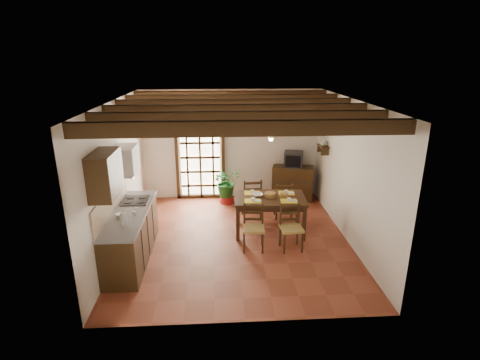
{
  "coord_description": "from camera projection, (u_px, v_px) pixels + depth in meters",
  "views": [
    {
      "loc": [
        -0.34,
        -6.87,
        3.58
      ],
      "look_at": [
        0.1,
        0.4,
        1.15
      ],
      "focal_mm": 28.0,
      "sensor_mm": 36.0,
      "label": 1
    }
  ],
  "objects": [
    {
      "name": "counter_items",
      "position": [
        130.0,
        208.0,
        6.76
      ],
      "size": [
        0.5,
        1.43,
        0.25
      ],
      "color": "black",
      "rests_on": "kitchen_counter"
    },
    {
      "name": "pendant_lamp",
      "position": [
        271.0,
        135.0,
        7.44
      ],
      "size": [
        0.36,
        0.36,
        0.84
      ],
      "color": "black",
      "rests_on": "room_shell"
    },
    {
      "name": "kitchen_counter",
      "position": [
        131.0,
        235.0,
        6.83
      ],
      "size": [
        0.64,
        2.25,
        1.38
      ],
      "color": "#32200F",
      "rests_on": "ground_plane"
    },
    {
      "name": "crt_tv",
      "position": [
        294.0,
        159.0,
        9.51
      ],
      "size": [
        0.56,
        0.53,
        0.4
      ],
      "rotation": [
        0.0,
        0.0,
        -0.27
      ],
      "color": "black",
      "rests_on": "sideboard"
    },
    {
      "name": "room_shell",
      "position": [
        236.0,
        153.0,
        7.08
      ],
      "size": [
        4.52,
        5.02,
        2.81
      ],
      "color": "silver",
      "rests_on": "ground_plane"
    },
    {
      "name": "chair_far_left",
      "position": [
        251.0,
        205.0,
        8.62
      ],
      "size": [
        0.46,
        0.44,
        0.96
      ],
      "rotation": [
        0.0,
        0.0,
        3.19
      ],
      "color": "#AE934A",
      "rests_on": "ground_plane"
    },
    {
      "name": "dining_table",
      "position": [
        270.0,
        202.0,
        7.79
      ],
      "size": [
        1.51,
        1.03,
        0.79
      ],
      "rotation": [
        0.0,
        0.0,
        -0.06
      ],
      "color": "#311D10",
      "rests_on": "ground_plane"
    },
    {
      "name": "table_setting",
      "position": [
        270.0,
        194.0,
        7.73
      ],
      "size": [
        1.06,
        0.71,
        0.1
      ],
      "rotation": [
        0.0,
        0.0,
        -0.06
      ],
      "color": "yellow",
      "rests_on": "dining_table"
    },
    {
      "name": "chair_near_right",
      "position": [
        291.0,
        236.0,
        7.21
      ],
      "size": [
        0.44,
        0.42,
        0.88
      ],
      "rotation": [
        0.0,
        0.0,
        0.09
      ],
      "color": "#AE934A",
      "rests_on": "ground_plane"
    },
    {
      "name": "ceiling_beams",
      "position": [
        236.0,
        107.0,
        6.81
      ],
      "size": [
        4.5,
        4.34,
        0.2
      ],
      "color": "black",
      "rests_on": "room_shell"
    },
    {
      "name": "table_bowl",
      "position": [
        257.0,
        195.0,
        7.8
      ],
      "size": [
        0.22,
        0.22,
        0.05
      ],
      "primitive_type": "imported",
      "rotation": [
        0.0,
        0.0,
        0.04
      ],
      "color": "white",
      "rests_on": "dining_table"
    },
    {
      "name": "wall_shelf",
      "position": [
        323.0,
        148.0,
        8.82
      ],
      "size": [
        0.2,
        0.42,
        0.2
      ],
      "color": "#32200F",
      "rests_on": "room_shell"
    },
    {
      "name": "french_door",
      "position": [
        200.0,
        154.0,
        9.56
      ],
      "size": [
        1.26,
        0.11,
        2.32
      ],
      "color": "white",
      "rests_on": "ground_plane"
    },
    {
      "name": "framed_picture",
      "position": [
        328.0,
        125.0,
        8.65
      ],
      "size": [
        0.03,
        0.32,
        0.32
      ],
      "color": "brown",
      "rests_on": "room_shell"
    },
    {
      "name": "range_hood",
      "position": [
        126.0,
        160.0,
        6.94
      ],
      "size": [
        0.38,
        0.6,
        0.54
      ],
      "color": "white",
      "rests_on": "room_shell"
    },
    {
      "name": "fuse_box",
      "position": [
        290.0,
        131.0,
        9.54
      ],
      "size": [
        0.25,
        0.03,
        0.32
      ],
      "primitive_type": "cube",
      "color": "white",
      "rests_on": "room_shell"
    },
    {
      "name": "shelf_vase",
      "position": [
        324.0,
        142.0,
        8.77
      ],
      "size": [
        0.15,
        0.15,
        0.15
      ],
      "primitive_type": "imported",
      "color": "#B2BFB2",
      "rests_on": "wall_shelf"
    },
    {
      "name": "chair_near_left",
      "position": [
        253.0,
        236.0,
        7.21
      ],
      "size": [
        0.44,
        0.42,
        0.89
      ],
      "rotation": [
        0.0,
        0.0,
        -0.08
      ],
      "color": "#AE934A",
      "rests_on": "ground_plane"
    },
    {
      "name": "potted_plant",
      "position": [
        227.0,
        182.0,
        9.39
      ],
      "size": [
        2.24,
        2.11,
        1.99
      ],
      "primitive_type": "imported",
      "rotation": [
        0.0,
        0.0,
        0.4
      ],
      "color": "#144C19",
      "rests_on": "ground_plane"
    },
    {
      "name": "chair_far_right",
      "position": [
        283.0,
        206.0,
        8.63
      ],
      "size": [
        0.4,
        0.39,
        0.86
      ],
      "rotation": [
        0.0,
        0.0,
        3.13
      ],
      "color": "#AE934A",
      "rests_on": "ground_plane"
    },
    {
      "name": "upper_cabinet",
      "position": [
        105.0,
        175.0,
        5.72
      ],
      "size": [
        0.35,
        0.8,
        0.7
      ],
      "primitive_type": "cube",
      "color": "#32200F",
      "rests_on": "room_shell"
    },
    {
      "name": "shelf_flowers",
      "position": [
        324.0,
        133.0,
        8.71
      ],
      "size": [
        0.14,
        0.14,
        0.36
      ],
      "color": "yellow",
      "rests_on": "shelf_vase"
    },
    {
      "name": "sideboard",
      "position": [
        292.0,
        183.0,
        9.72
      ],
      "size": [
        1.12,
        0.71,
        0.88
      ],
      "primitive_type": "cube",
      "rotation": [
        0.0,
        0.0,
        -0.26
      ],
      "color": "#32200F",
      "rests_on": "ground_plane"
    },
    {
      "name": "plant_pot",
      "position": [
        227.0,
        199.0,
        9.54
      ],
      "size": [
        0.39,
        0.39,
        0.24
      ],
      "primitive_type": "cone",
      "color": "maroon",
      "rests_on": "ground_plane"
    },
    {
      "name": "ground_plane",
      "position": [
        236.0,
        239.0,
        7.66
      ],
      "size": [
        5.0,
        5.0,
        0.0
      ],
      "primitive_type": "plane",
      "color": "brown"
    }
  ]
}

